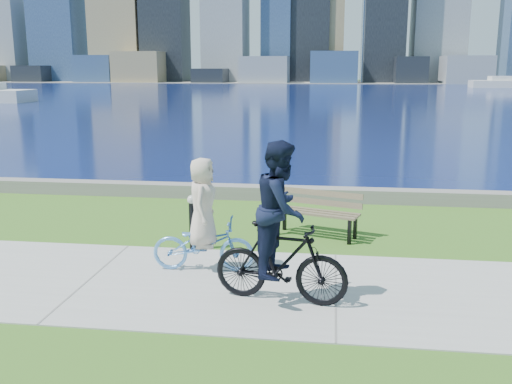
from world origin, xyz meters
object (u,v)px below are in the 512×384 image
Objects in this scene: park_bench at (318,209)px; bollard_lamp at (192,219)px; cyclist_woman at (203,229)px; cyclist_man at (281,236)px.

bollard_lamp is (-2.33, -1.26, 0.05)m from park_bench.
cyclist_woman is at bearing -109.73° from park_bench.
bollard_lamp is 2.99m from cyclist_man.
park_bench is 1.76× the size of bollard_lamp.
bollard_lamp is at bearing 49.13° from cyclist_man.
cyclist_man is at bearing -132.14° from cyclist_woman.
cyclist_woman is at bearing -67.25° from bollard_lamp.
cyclist_woman reaches higher than park_bench.
park_bench is 2.65m from bollard_lamp.
cyclist_woman is (0.47, -1.12, 0.13)m from bollard_lamp.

